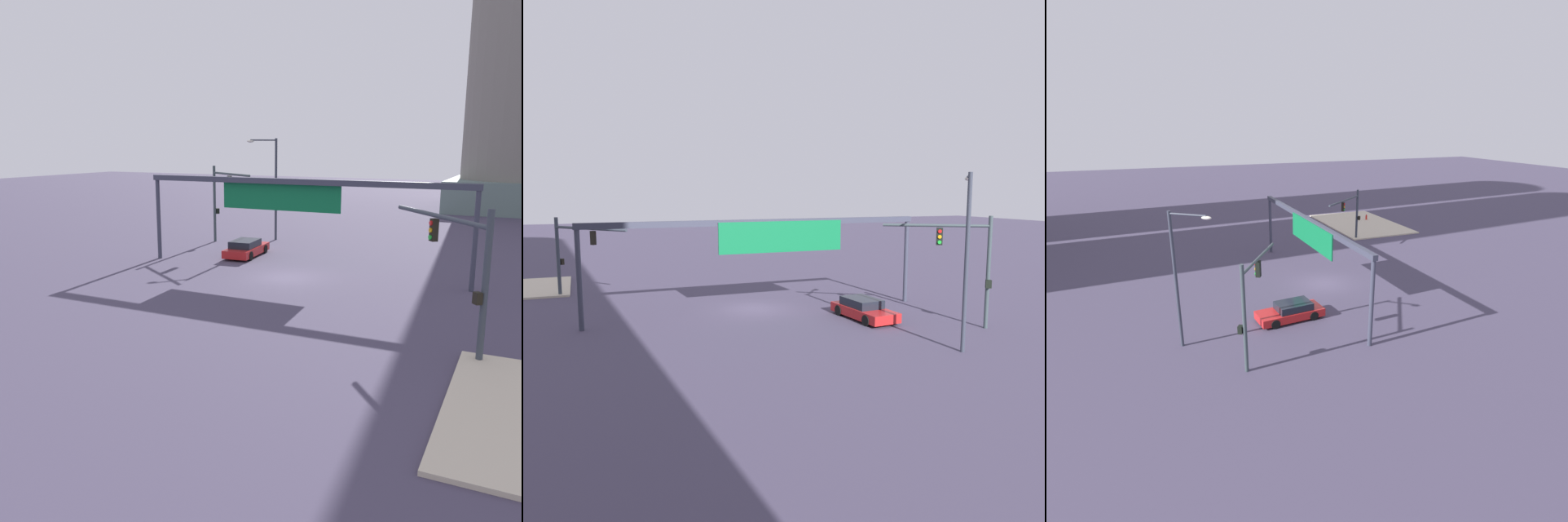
# 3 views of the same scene
# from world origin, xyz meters

# --- Properties ---
(ground_plane) EXTENTS (202.21, 202.21, 0.00)m
(ground_plane) POSITION_xyz_m (0.00, 0.00, 0.00)
(ground_plane) COLOR #433C53
(sidewalk_corner) EXTENTS (13.82, 8.91, 0.15)m
(sidewalk_corner) POSITION_xyz_m (18.03, -12.99, 0.07)
(sidewalk_corner) COLOR beige
(sidewalk_corner) RESTS_ON ground
(traffic_signal_near_corner) EXTENTS (4.98, 3.56, 6.23)m
(traffic_signal_near_corner) POSITION_xyz_m (-9.45, 8.68, 4.07)
(traffic_signal_near_corner) COLOR #344044
(traffic_signal_near_corner) RESTS_ON ground
(traffic_signal_opposite_side) EXTENTS (4.54, 5.87, 5.71)m
(traffic_signal_opposite_side) POSITION_xyz_m (10.75, -7.85, 3.76)
(traffic_signal_opposite_side) COLOR #343C46
(traffic_signal_opposite_side) RESTS_ON ground
(streetlamp_curved_arm) EXTENTS (1.84, 2.25, 8.41)m
(streetlamp_curved_arm) POSITION_xyz_m (-6.48, 12.09, 4.89)
(streetlamp_curved_arm) COLOR #313643
(streetlamp_curved_arm) RESTS_ON ground
(overhead_sign_gantry) EXTENTS (21.27, 0.43, 5.86)m
(overhead_sign_gantry) POSITION_xyz_m (-0.32, 1.66, 4.91)
(overhead_sign_gantry) COLOR #363849
(overhead_sign_gantry) RESTS_ON ground
(sedan_car_approaching) EXTENTS (2.25, 4.75, 1.21)m
(sedan_car_approaching) POSITION_xyz_m (-5.25, 4.90, 0.58)
(sedan_car_approaching) COLOR #B31D1D
(sedan_car_approaching) RESTS_ON ground
(fire_hydrant_on_curb) EXTENTS (0.33, 0.22, 0.71)m
(fire_hydrant_on_curb) POSITION_xyz_m (19.56, -14.77, 0.49)
(fire_hydrant_on_curb) COLOR red
(fire_hydrant_on_curb) RESTS_ON sidewalk_corner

